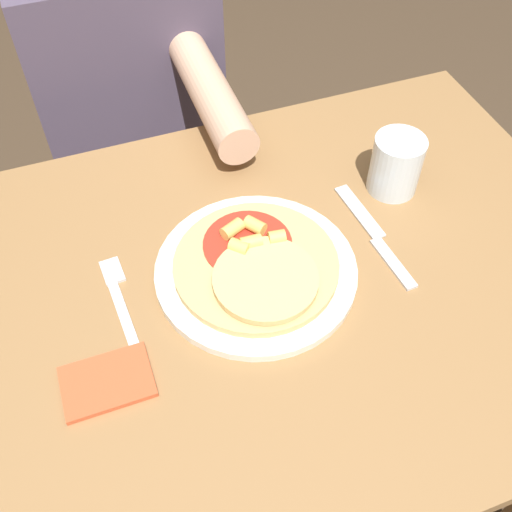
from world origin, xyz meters
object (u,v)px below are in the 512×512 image
object	(u,v)px
fork	(120,299)
person_diner	(133,105)
pizza	(257,265)
knife	(375,236)
dining_table	(277,332)
plate	(256,271)
drinking_glass	(396,165)

from	to	relation	value
fork	person_diner	xyz separation A→B (m)	(0.13, 0.58, -0.11)
pizza	knife	bearing A→B (deg)	2.30
dining_table	person_diner	size ratio (longest dim) A/B	0.88
fork	knife	size ratio (longest dim) A/B	0.80
fork	knife	distance (m)	0.39
knife	person_diner	xyz separation A→B (m)	(-0.26, 0.60, -0.11)
plate	knife	distance (m)	0.19
knife	plate	bearing A→B (deg)	-178.89
knife	drinking_glass	xyz separation A→B (m)	(0.07, 0.09, 0.05)
plate	person_diner	xyz separation A→B (m)	(-0.06, 0.60, -0.12)
drinking_glass	person_diner	bearing A→B (deg)	122.85
plate	knife	xyz separation A→B (m)	(0.19, 0.00, -0.00)
dining_table	pizza	xyz separation A→B (m)	(-0.03, 0.02, 0.16)
dining_table	fork	bearing A→B (deg)	168.93
plate	person_diner	world-z (taller)	person_diner
fork	knife	bearing A→B (deg)	-2.60
dining_table	person_diner	distance (m)	0.63
person_diner	pizza	bearing A→B (deg)	-84.09
pizza	person_diner	bearing A→B (deg)	95.91
drinking_glass	fork	bearing A→B (deg)	-171.19
plate	drinking_glass	xyz separation A→B (m)	(0.27, 0.09, 0.04)
dining_table	drinking_glass	xyz separation A→B (m)	(0.24, 0.11, 0.19)
fork	drinking_glass	xyz separation A→B (m)	(0.46, 0.07, 0.05)
pizza	knife	size ratio (longest dim) A/B	1.06
pizza	drinking_glass	distance (m)	0.28
pizza	fork	world-z (taller)	pizza
plate	person_diner	bearing A→B (deg)	95.93
fork	drinking_glass	bearing A→B (deg)	8.81
pizza	knife	xyz separation A→B (m)	(0.19, 0.01, -0.02)
plate	person_diner	size ratio (longest dim) A/B	0.26
pizza	person_diner	xyz separation A→B (m)	(-0.06, 0.61, -0.13)
dining_table	knife	world-z (taller)	knife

